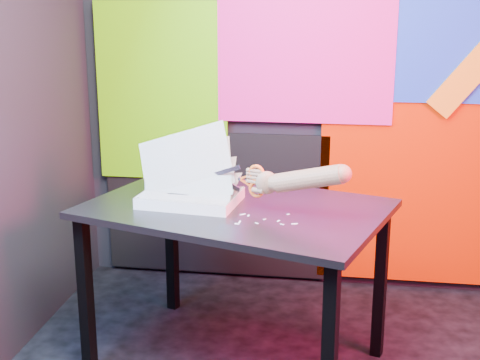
# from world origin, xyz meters

# --- Properties ---
(room) EXTENTS (3.01, 3.01, 2.71)m
(room) POSITION_xyz_m (0.00, 0.00, 1.35)
(room) COLOR black
(room) RESTS_ON ground
(backdrop) EXTENTS (2.88, 0.05, 2.08)m
(backdrop) POSITION_xyz_m (0.06, 1.46, 0.96)
(backdrop) COLOR red
(backdrop) RESTS_ON ground
(work_table) EXTENTS (1.42, 1.15, 0.75)m
(work_table) POSITION_xyz_m (-0.47, 0.51, 0.66)
(work_table) COLOR black
(work_table) RESTS_ON ground
(printout_stack) EXTENTS (0.48, 0.34, 0.38)m
(printout_stack) POSITION_xyz_m (-0.67, 0.52, 0.78)
(printout_stack) COLOR white
(printout_stack) RESTS_ON work_table
(scissors) EXTENTS (0.24, 0.10, 0.14)m
(scissors) POSITION_xyz_m (-0.39, 0.46, 0.88)
(scissors) COLOR #A5A5BE
(scissors) RESTS_ON printout_stack
(hand_forearm) EXTENTS (0.42, 0.19, 0.17)m
(hand_forearm) POSITION_xyz_m (-0.19, 0.38, 0.91)
(hand_forearm) COLOR #B56F4F
(hand_forearm) RESTS_ON work_table
(paper_clippings) EXTENTS (0.25, 0.17, 0.00)m
(paper_clippings) POSITION_xyz_m (-0.34, 0.34, 0.75)
(paper_clippings) COLOR white
(paper_clippings) RESTS_ON work_table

